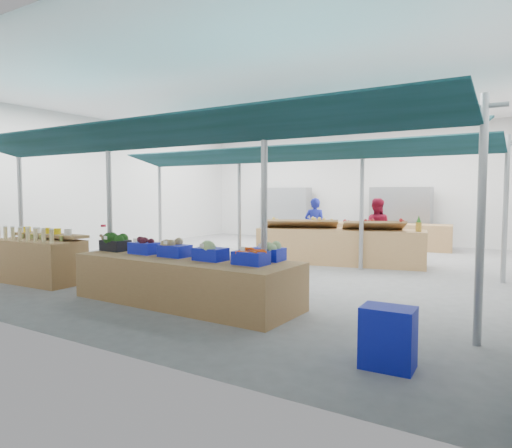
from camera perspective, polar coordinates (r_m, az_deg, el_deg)
The scene contains 24 objects.
floor at distance 11.84m, azimuth 0.59°, elevation -4.97°, with size 13.00×13.00×0.00m, color slate.
hall at distance 12.97m, azimuth 3.93°, elevation 7.52°, with size 13.00×13.00×13.00m.
pole_grid at distance 9.82m, azimuth -0.99°, elevation 3.79°, with size 10.00×4.60×3.00m.
awnings at distance 9.86m, azimuth -0.99°, elevation 9.42°, with size 9.50×7.08×0.30m.
back_shelving_left at distance 18.17m, azimuth 3.70°, elevation 1.32°, with size 2.00×0.50×2.00m, color #B23F33.
back_shelving_right at distance 16.53m, azimuth 17.58°, elevation 0.87°, with size 2.00×0.50×2.00m, color #B23F33.
bottle_shelf at distance 10.38m, azimuth -25.38°, elevation -4.00°, with size 2.02×1.27×1.16m.
veg_counter at distance 7.72m, azimuth -8.88°, elevation -6.99°, with size 3.93×1.31×0.76m, color olive.
fruit_counter at distance 11.93m, azimuth 10.40°, elevation -2.79°, with size 4.21×1.00×0.90m, color olive.
far_counter at distance 15.53m, azimuth 14.88°, elevation -1.44°, with size 4.59×0.92×0.83m, color olive.
crate_stack at distance 5.11m, azimuth 16.17°, elevation -13.47°, with size 0.54×0.38×0.65m, color #101AB3.
vendor_left at distance 13.37m, azimuth 7.37°, elevation -0.34°, with size 0.61×0.40×1.68m, color #1922A7.
vendor_right at distance 12.73m, azimuth 14.76°, elevation -0.66°, with size 0.82×0.64×1.68m, color maroon.
crate_broccoli at distance 8.84m, azimuth -17.18°, elevation -2.18°, with size 0.51×0.41×0.35m.
crate_beets at distance 8.28m, azimuth -13.75°, elevation -2.70°, with size 0.51×0.41×0.29m.
crate_celeriac at distance 7.78m, azimuth -10.13°, elevation -2.99°, with size 0.51×0.41×0.31m.
crate_cabbage at distance 7.28m, azimuth -5.69°, elevation -3.31°, with size 0.51×0.41×0.35m.
crate_carrots at distance 6.85m, azimuth -0.65°, elevation -4.16°, with size 0.51×0.41×0.29m.
sparrow at distance 8.88m, azimuth -18.58°, elevation -1.61°, with size 0.12×0.09×0.11m.
pole_ribbon at distance 10.72m, azimuth -18.56°, elevation -0.32°, with size 0.12×0.12×0.28m.
apple_heap_yellow at distance 11.98m, azimuth 5.62°, elevation 0.25°, with size 2.02×1.43×0.27m.
apple_heap_red at distance 11.67m, azimuth 14.49°, elevation 0.04°, with size 1.66×1.26×0.27m.
pineapple at distance 11.63m, azimuth 19.67°, elevation 0.00°, with size 0.14×0.14×0.39m.
crate_extra at distance 7.26m, azimuth 1.48°, elevation -3.41°, with size 0.51×0.40×0.32m.
Camera 1 is at (6.09, -9.99, 1.85)m, focal length 32.00 mm.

